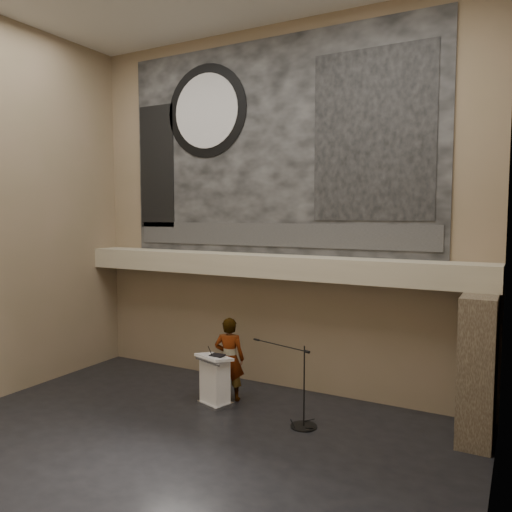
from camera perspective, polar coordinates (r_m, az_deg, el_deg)
The scene contains 18 objects.
floor at distance 9.44m, azimuth -9.96°, elevation -21.26°, with size 10.00×10.00×0.00m, color black.
wall_back at distance 11.88m, azimuth 1.84°, elevation 5.34°, with size 10.00×0.02×8.50m, color #796A4C.
wall_right at distance 6.63m, azimuth 25.83°, elevation 5.30°, with size 0.02×8.00×8.50m, color #796A4C.
soffit at distance 11.58m, azimuth 0.94°, elevation -1.09°, with size 10.00×0.80×0.50m, color tan.
sprinkler_left at distance 12.38m, azimuth -5.76°, elevation -2.03°, with size 0.04×0.04×0.06m, color #B2893D.
sprinkler_right at distance 10.83m, azimuth 9.79°, elevation -3.06°, with size 0.04×0.04×0.06m, color #B2893D.
banner at distance 11.95m, azimuth 1.80°, elevation 12.31°, with size 8.00×0.05×5.00m, color black.
banner_text_strip at distance 11.82m, azimuth 1.68°, elevation 2.43°, with size 7.76×0.02×0.55m, color #303030.
banner_clock_rim at distance 12.98m, azimuth -5.69°, elevation 16.16°, with size 2.30×2.30×0.02m, color black.
banner_clock_face at distance 12.96m, azimuth -5.74°, elevation 16.17°, with size 1.84×1.84×0.02m, color silver.
banner_building_print at distance 11.07m, azimuth 13.19°, elevation 13.31°, with size 2.60×0.02×3.60m, color black.
banner_brick_print at distance 13.74m, azimuth -11.27°, elevation 9.98°, with size 1.10×0.02×3.20m, color black.
stone_pier at distance 10.18m, azimuth 24.05°, elevation -11.51°, with size 0.60×1.40×2.70m, color #44382A.
lectern at distance 11.14m, azimuth -4.73°, elevation -13.98°, with size 0.86×0.71×1.14m.
binder at distance 10.93m, azimuth -4.45°, elevation -11.26°, with size 0.29×0.23×0.04m, color black.
papers at distance 11.01m, azimuth -5.05°, elevation -11.22°, with size 0.21×0.29×0.01m, color white.
speaker_person at distance 11.33m, azimuth -3.06°, elevation -11.64°, with size 0.68×0.45×1.86m, color white.
mic_stand at distance 10.25m, azimuth 5.25°, elevation -17.50°, with size 1.56×0.62×1.61m.
Camera 1 is at (5.31, -6.62, 4.14)m, focal length 35.00 mm.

